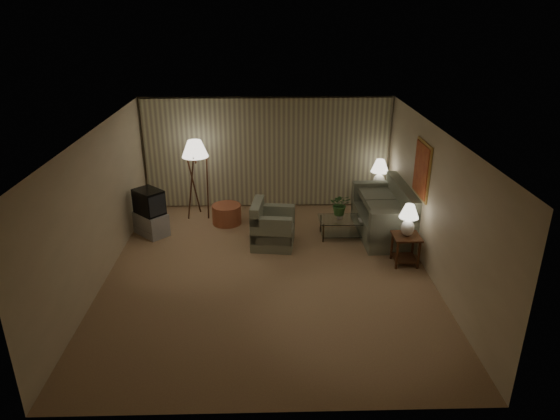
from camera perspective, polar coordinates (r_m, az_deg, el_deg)
The scene contains 16 objects.
ground at distance 9.50m, azimuth -1.33°, elevation -7.13°, with size 7.00×7.00×0.00m, color tan.
room_shell at distance 10.20m, azimuth -1.34°, elevation 5.70°, with size 6.04×7.02×2.72m.
sofa at distance 11.05m, azimuth 11.67°, elevation -0.61°, with size 2.05×1.09×0.89m.
armchair at distance 10.38m, azimuth -0.80°, elevation -2.10°, with size 1.10×1.06×0.75m.
side_table_near at distance 9.91m, azimuth 14.17°, elevation -3.86°, with size 0.51×0.51×0.60m.
side_table_far at distance 12.23m, azimuth 11.09°, elevation 1.52°, with size 0.53×0.44×0.60m.
table_lamp_near at distance 9.68m, azimuth 14.49°, elevation -0.84°, with size 0.37×0.37×0.64m.
table_lamp_far at distance 12.02m, azimuth 11.31°, elevation 4.30°, with size 0.42×0.42×0.73m.
coffee_table at distance 10.87m, azimuth 7.57°, elevation -1.68°, with size 1.18×0.65×0.41m.
tv_cabinet at distance 11.26m, azimuth -14.50°, elevation -1.52°, with size 0.85×0.84×0.50m, color #A3A3A5.
crt_tv at distance 11.06m, azimuth -14.75°, elevation 0.92°, with size 0.75×0.75×0.53m, color black.
floor_lamp at distance 11.72m, azimuth -9.50°, elevation 3.66°, with size 0.60×0.60×1.86m.
ottoman at distance 11.52m, azimuth -6.11°, elevation -0.47°, with size 0.67×0.67×0.44m, color #995333.
vase at distance 10.76m, azimuth 6.84°, elevation -0.68°, with size 0.14×0.14×0.14m, color silver.
flowers at distance 10.65m, azimuth 6.92°, elevation 0.87°, with size 0.43×0.37×0.48m, color #396D30.
book at distance 10.76m, azimuth 9.00°, elevation -1.17°, with size 0.16×0.22×0.02m, color olive.
Camera 1 is at (-0.01, -8.26, 4.69)m, focal length 32.00 mm.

